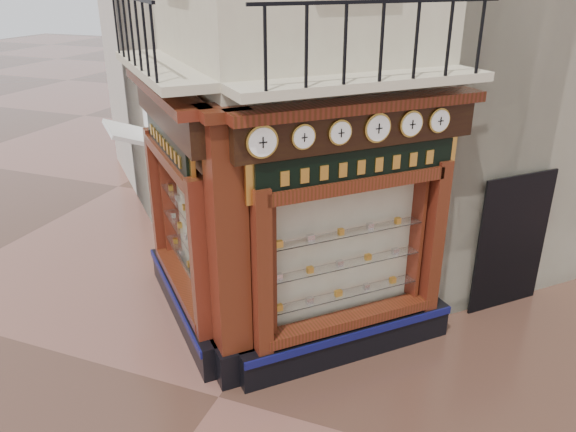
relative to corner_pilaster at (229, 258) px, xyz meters
The scene contains 14 objects.
ground 2.01m from the corner_pilaster, 90.00° to the right, with size 80.00×80.00×0.00m, color #482D22.
shopfront_left 1.77m from the corner_pilaster, 142.77° to the left, with size 2.86×2.86×3.98m.
shopfront_right 1.77m from the corner_pilaster, 37.23° to the left, with size 2.86×2.86×3.98m.
corner_pilaster is the anchor object (origin of this frame).
balcony 2.47m from the corner_pilaster, 90.00° to the left, with size 5.94×2.97×1.03m.
clock_a 1.76m from the corner_pilaster, ahead, with size 0.32×0.32×0.41m.
clock_b 1.94m from the corner_pilaster, 19.10° to the left, with size 0.26×0.26×0.32m.
clock_c 2.21m from the corner_pilaster, 27.86° to the left, with size 0.27×0.27×0.33m.
clock_d 2.59m from the corner_pilaster, 32.54° to the left, with size 0.31×0.31×0.39m.
clock_e 3.00m from the corner_pilaster, 35.12° to the left, with size 0.29×0.29×0.36m.
clock_f 3.38m from the corner_pilaster, 36.64° to the left, with size 0.28×0.28×0.34m.
awning 4.88m from the corner_pilaster, 141.41° to the left, with size 1.39×0.83×0.08m, color white, non-canonical shape.
signboard_left 2.12m from the corner_pilaster, 145.25° to the left, with size 1.98×1.98×0.53m.
signboard_right 2.12m from the corner_pilaster, 34.75° to the left, with size 2.29×2.29×0.61m.
Camera 1 is at (3.13, -5.42, 5.44)m, focal length 35.00 mm.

